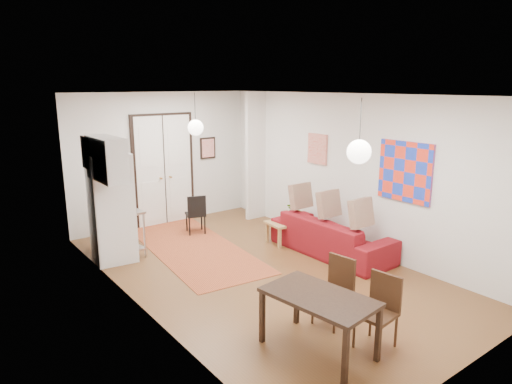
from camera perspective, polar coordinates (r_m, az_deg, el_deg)
floor at (r=7.77m, az=0.41°, el=-9.84°), size 7.00×7.00×0.00m
ceiling at (r=7.14m, az=0.45°, el=12.07°), size 4.20×7.00×0.02m
wall_back at (r=10.27m, az=-11.60°, el=4.06°), size 4.20×0.02×2.90m
wall_front at (r=5.12m, az=25.23°, el=-6.29°), size 4.20×0.02×2.90m
wall_left at (r=6.30m, az=-14.89°, el=-1.91°), size 0.02×7.00×2.90m
wall_right at (r=8.73m, az=11.42°, el=2.46°), size 0.02×7.00×2.90m
double_doors at (r=10.27m, az=-11.43°, el=2.65°), size 1.44×0.06×2.50m
stub_partition at (r=10.42m, az=-0.06°, el=4.46°), size 0.50×0.10×2.90m
wall_cabinet at (r=7.65m, az=-18.18°, el=3.96°), size 0.35×1.00×0.70m
painting_popart at (r=7.92m, az=18.13°, el=2.44°), size 0.05×1.00×1.00m
painting_abstract at (r=9.20m, az=7.69°, el=5.36°), size 0.05×0.50×0.60m
poster_back at (r=10.76m, az=-6.03°, el=5.48°), size 0.40×0.03×0.50m
print_left at (r=8.07m, az=-20.40°, el=4.61°), size 0.03×0.44×0.54m
pendant_back at (r=8.85m, az=-7.56°, el=7.99°), size 0.30×0.30×0.80m
pendant_front at (r=5.75m, az=12.75°, el=4.93°), size 0.30×0.30×0.80m
kilim_rug at (r=8.97m, az=-8.12°, el=-6.69°), size 1.92×4.17×0.01m
sofa at (r=8.54m, az=9.41°, el=-5.36°), size 0.96×2.39×0.69m
coffee_table at (r=9.08m, az=4.45°, el=-3.90°), size 1.02×0.63×0.43m
potted_plant at (r=9.07m, az=4.95°, el=-2.17°), size 0.41×0.36×0.42m
kitchen_counter at (r=8.73m, az=-16.96°, el=-3.98°), size 0.71×1.19×0.86m
bowl at (r=8.36m, az=-16.40°, el=-2.27°), size 0.25×0.25×0.05m
soap_bottle at (r=8.83m, az=-18.01°, el=-1.13°), size 0.10×0.10×0.18m
fridge at (r=8.33m, az=-17.62°, el=-1.90°), size 0.75×0.75×1.92m
dining_table at (r=5.42m, az=7.88°, el=-13.41°), size 0.90×1.37×0.71m
dining_chair_near at (r=6.13m, az=8.96°, el=-11.41°), size 0.47×0.62×0.88m
dining_chair_far at (r=5.73m, az=14.14°, el=-13.56°), size 0.47×0.62×0.88m
black_side_chair at (r=9.66m, az=-7.82°, el=-2.23°), size 0.48×0.49×0.84m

